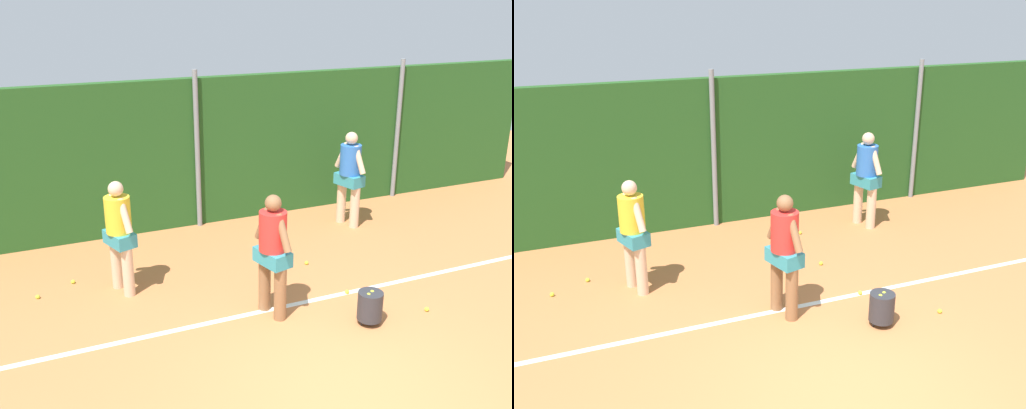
{
  "view_description": "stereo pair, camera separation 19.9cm",
  "coord_description": "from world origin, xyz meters",
  "views": [
    {
      "loc": [
        -3.33,
        -4.93,
        4.49
      ],
      "look_at": [
        0.24,
        3.43,
        1.2
      ],
      "focal_mm": 41.3,
      "sensor_mm": 36.0,
      "label": 1
    },
    {
      "loc": [
        -3.14,
        -5.0,
        4.49
      ],
      "look_at": [
        0.24,
        3.43,
        1.2
      ],
      "focal_mm": 41.3,
      "sensor_mm": 36.0,
      "label": 2
    }
  ],
  "objects": [
    {
      "name": "ground_plane",
      "position": [
        0.0,
        1.76,
        0.0
      ],
      "size": [
        25.15,
        25.15,
        0.0
      ],
      "primitive_type": "plane",
      "color": "#C67542"
    },
    {
      "name": "hedge_fence_backdrop",
      "position": [
        0.0,
        5.98,
        1.48
      ],
      "size": [
        16.35,
        0.25,
        2.96
      ],
      "primitive_type": "cube",
      "color": "#23511E",
      "rests_on": "ground_plane"
    },
    {
      "name": "fence_post_center",
      "position": [
        0.0,
        5.8,
        1.57
      ],
      "size": [
        0.1,
        0.1,
        3.14
      ],
      "primitive_type": "cylinder",
      "color": "gray",
      "rests_on": "ground_plane"
    },
    {
      "name": "fence_post_right",
      "position": [
        4.72,
        5.8,
        1.57
      ],
      "size": [
        0.1,
        0.1,
        3.14
      ],
      "primitive_type": "cylinder",
      "color": "gray",
      "rests_on": "ground_plane"
    },
    {
      "name": "court_baseline_paint",
      "position": [
        0.0,
        2.13,
        0.0
      ],
      "size": [
        11.95,
        0.1,
        0.01
      ],
      "primitive_type": "cube",
      "color": "white",
      "rests_on": "ground_plane"
    },
    {
      "name": "player_foreground_near",
      "position": [
        -0.1,
        2.02,
        1.05
      ],
      "size": [
        0.44,
        0.76,
        1.86
      ],
      "rotation": [
        0.0,
        0.0,
        1.82
      ],
      "color": "#8C603D",
      "rests_on": "ground_plane"
    },
    {
      "name": "player_midcourt",
      "position": [
        -1.98,
        3.6,
        1.03
      ],
      "size": [
        0.47,
        0.74,
        1.83
      ],
      "rotation": [
        0.0,
        0.0,
        1.89
      ],
      "color": "beige",
      "rests_on": "ground_plane"
    },
    {
      "name": "player_backcourt_far",
      "position": [
        2.8,
        4.68,
        1.08
      ],
      "size": [
        0.46,
        0.79,
        1.93
      ],
      "rotation": [
        0.0,
        0.0,
        4.96
      ],
      "color": "beige",
      "rests_on": "ground_plane"
    },
    {
      "name": "ball_hopper",
      "position": [
        1.06,
        1.22,
        0.29
      ],
      "size": [
        0.36,
        0.36,
        0.51
      ],
      "color": "#2D2D33",
      "rests_on": "ground_plane"
    },
    {
      "name": "tennis_ball_0",
      "position": [
        1.24,
        2.11,
        0.03
      ],
      "size": [
        0.07,
        0.07,
        0.07
      ],
      "primitive_type": "sphere",
      "color": "#CCDB33",
      "rests_on": "ground_plane"
    },
    {
      "name": "tennis_ball_2",
      "position": [
        -3.27,
        3.86,
        0.03
      ],
      "size": [
        0.07,
        0.07,
        0.07
      ],
      "primitive_type": "sphere",
      "color": "#CCDB33",
      "rests_on": "ground_plane"
    },
    {
      "name": "tennis_ball_3",
      "position": [
        2.05,
        1.18,
        0.03
      ],
      "size": [
        0.07,
        0.07,
        0.07
      ],
      "primitive_type": "sphere",
      "color": "#CCDB33",
      "rests_on": "ground_plane"
    },
    {
      "name": "tennis_ball_4",
      "position": [
        1.39,
        4.71,
        0.03
      ],
      "size": [
        0.07,
        0.07,
        0.07
      ],
      "primitive_type": "sphere",
      "color": "#CCDB33",
      "rests_on": "ground_plane"
    },
    {
      "name": "tennis_ball_5",
      "position": [
        1.15,
        3.3,
        0.03
      ],
      "size": [
        0.07,
        0.07,
        0.07
      ],
      "primitive_type": "sphere",
      "color": "#CCDB33",
      "rests_on": "ground_plane"
    },
    {
      "name": "tennis_ball_6",
      "position": [
        -2.7,
        4.17,
        0.03
      ],
      "size": [
        0.07,
        0.07,
        0.07
      ],
      "primitive_type": "sphere",
      "color": "#CCDB33",
      "rests_on": "ground_plane"
    }
  ]
}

